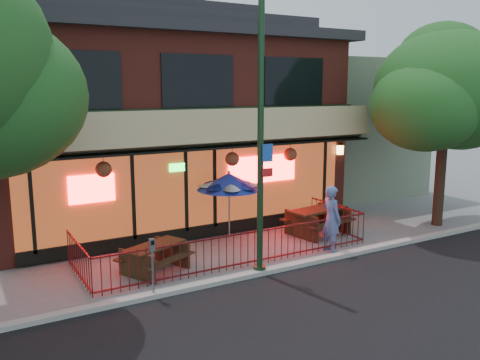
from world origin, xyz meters
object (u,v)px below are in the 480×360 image
at_px(picnic_table_left, 155,254).
at_px(pedestrian, 331,219).
at_px(picnic_table_right, 318,217).
at_px(parking_meter_near, 152,258).
at_px(patio_umbrella, 229,181).
at_px(street_tree_right, 446,83).
at_px(street_light, 261,155).

xyz_separation_m(picnic_table_left, pedestrian, (5.14, -1.00, 0.51)).
bearing_deg(picnic_table_right, picnic_table_left, -174.13).
bearing_deg(parking_meter_near, patio_umbrella, 38.71).
distance_m(picnic_table_right, pedestrian, 1.84).
relative_size(patio_umbrella, parking_meter_near, 1.61).
relative_size(patio_umbrella, pedestrian, 1.15).
bearing_deg(street_tree_right, picnic_table_right, 165.86).
xyz_separation_m(street_light, patio_umbrella, (0.63, 2.80, -1.20)).
height_order(street_light, picnic_table_right, street_light).
xyz_separation_m(picnic_table_right, pedestrian, (-0.79, -1.61, 0.42)).
height_order(street_light, patio_umbrella, street_light).
bearing_deg(parking_meter_near, street_tree_right, 5.53).
height_order(patio_umbrella, parking_meter_near, patio_umbrella).
bearing_deg(picnic_table_right, street_tree_right, -14.14).
xyz_separation_m(picnic_table_left, picnic_table_right, (5.93, 0.61, 0.09)).
relative_size(picnic_table_right, parking_meter_near, 1.57).
distance_m(street_tree_right, picnic_table_left, 11.31).
relative_size(picnic_table_left, patio_umbrella, 0.93).
xyz_separation_m(picnic_table_right, patio_umbrella, (-2.97, 0.69, 1.38)).
bearing_deg(street_light, parking_meter_near, -178.51).
bearing_deg(street_tree_right, pedestrian, -174.70).
height_order(picnic_table_right, patio_umbrella, patio_umbrella).
height_order(picnic_table_left, picnic_table_right, picnic_table_right).
bearing_deg(picnic_table_left, parking_meter_near, -111.93).
bearing_deg(picnic_table_right, patio_umbrella, 166.83).
bearing_deg(patio_umbrella, picnic_table_left, -156.21).
height_order(picnic_table_right, parking_meter_near, parking_meter_near).
distance_m(street_light, picnic_table_left, 3.85).
bearing_deg(picnic_table_right, parking_meter_near, -161.59).
bearing_deg(pedestrian, street_tree_right, -84.69).
relative_size(picnic_table_left, picnic_table_right, 0.95).
xyz_separation_m(street_light, parking_meter_near, (-2.97, -0.08, -2.19)).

